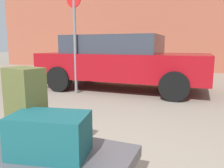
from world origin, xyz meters
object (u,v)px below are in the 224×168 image
duffel_bag_teal_rear_right (50,135)px  luggage_cart (56,160)px  parked_car (121,61)px  no_parking_sign (75,29)px  suitcase_olive_front_right (26,103)px

duffel_bag_teal_rear_right → luggage_cart: bearing=80.7°
parked_car → no_parking_sign: size_ratio=1.72×
suitcase_olive_front_right → parked_car: (-0.58, 4.10, 0.10)m
duffel_bag_teal_rear_right → no_parking_sign: no_parking_sign is taller
luggage_cart → parked_car: (-0.99, 4.24, 0.49)m
duffel_bag_teal_rear_right → suitcase_olive_front_right: 0.48m
luggage_cart → no_parking_sign: (-1.83, 3.35, 1.29)m
duffel_bag_teal_rear_right → no_parking_sign: size_ratio=0.23×
duffel_bag_teal_rear_right → suitcase_olive_front_right: suitcase_olive_front_right is taller
duffel_bag_teal_rear_right → parked_car: parked_car is taller
duffel_bag_teal_rear_right → suitcase_olive_front_right: (-0.40, 0.20, 0.16)m
luggage_cart → duffel_bag_teal_rear_right: bearing=-86.9°
no_parking_sign → luggage_cart: bearing=-61.4°
parked_car → no_parking_sign: 1.46m
luggage_cart → duffel_bag_teal_rear_right: size_ratio=2.12×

